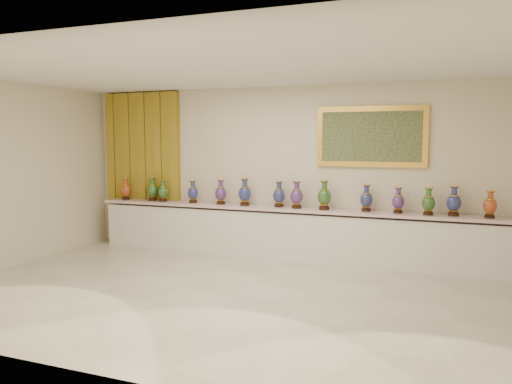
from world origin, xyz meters
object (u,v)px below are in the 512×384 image
vase_0 (126,190)px  vase_2 (163,192)px  vase_1 (152,190)px  counter (287,234)px

vase_0 → vase_2: vase_0 is taller
vase_1 → counter: bearing=0.2°
vase_1 → vase_0: bearing=-176.0°
vase_0 → vase_2: 0.83m
counter → vase_2: (-2.46, -0.04, 0.65)m
vase_2 → vase_1: bearing=172.8°
counter → vase_1: size_ratio=16.02×
vase_0 → counter: bearing=0.9°
counter → vase_0: 3.35m
counter → vase_2: vase_2 is taller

